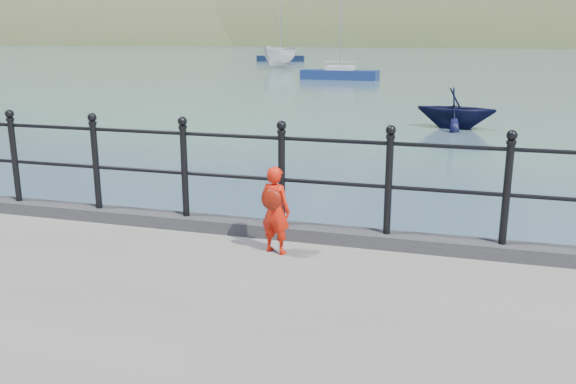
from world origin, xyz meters
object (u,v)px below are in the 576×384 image
(launch_white, at_px, (279,57))
(sailboat_left, at_px, (281,59))
(launch_navy, at_px, (456,108))
(child, at_px, (275,209))
(sailboat_port, at_px, (340,75))
(railing, at_px, (232,164))

(launch_white, xyz_separation_m, sailboat_left, (-4.77, 15.92, -0.76))
(launch_navy, bearing_deg, child, -177.26)
(launch_navy, bearing_deg, sailboat_left, 31.28)
(launch_navy, relative_size, sailboat_port, 0.33)
(child, bearing_deg, launch_navy, -79.53)
(child, height_order, sailboat_left, sailboat_left)
(railing, bearing_deg, sailboat_port, 99.84)
(child, distance_m, launch_white, 54.81)
(launch_navy, bearing_deg, railing, -179.85)
(launch_white, distance_m, sailboat_port, 15.69)
(railing, xyz_separation_m, sailboat_left, (-20.21, 67.76, -1.49))
(sailboat_left, bearing_deg, launch_navy, -77.86)
(launch_white, relative_size, sailboat_port, 0.69)
(launch_white, bearing_deg, railing, -64.46)
(railing, xyz_separation_m, child, (0.69, -0.53, -0.34))
(sailboat_port, bearing_deg, railing, -77.85)
(launch_navy, bearing_deg, launch_white, 34.09)
(sailboat_left, bearing_deg, sailboat_port, -76.32)
(sailboat_port, bearing_deg, launch_navy, -66.28)
(railing, bearing_deg, sailboat_left, 106.61)
(railing, distance_m, sailboat_port, 39.43)
(child, relative_size, sailboat_left, 0.11)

